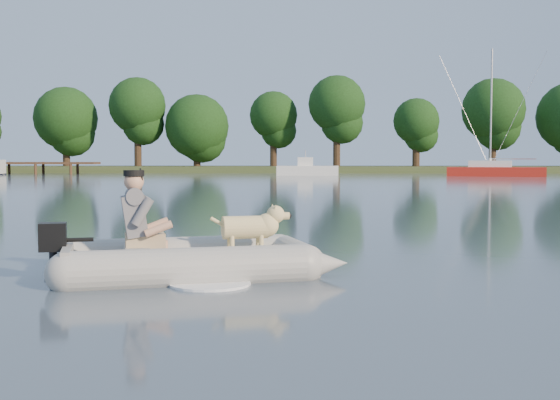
{
  "coord_description": "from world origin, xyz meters",
  "views": [
    {
      "loc": [
        0.51,
        -7.1,
        1.25
      ],
      "look_at": [
        0.23,
        1.52,
        0.75
      ],
      "focal_mm": 45.0,
      "sensor_mm": 36.0,
      "label": 1
    }
  ],
  "objects_px": {
    "dog": "(245,231)",
    "man": "(136,213)",
    "dinghy": "(194,228)",
    "sailboat": "(495,171)",
    "motorboat": "(308,163)"
  },
  "relations": [
    {
      "from": "man",
      "to": "dog",
      "type": "height_order",
      "value": "man"
    },
    {
      "from": "motorboat",
      "to": "sailboat",
      "type": "distance_m",
      "value": 14.12
    },
    {
      "from": "dinghy",
      "to": "man",
      "type": "distance_m",
      "value": 0.64
    },
    {
      "from": "dinghy",
      "to": "man",
      "type": "xyz_separation_m",
      "value": [
        -0.6,
        -0.13,
        0.17
      ]
    },
    {
      "from": "dog",
      "to": "dinghy",
      "type": "bearing_deg",
      "value": -175.43
    },
    {
      "from": "man",
      "to": "sailboat",
      "type": "distance_m",
      "value": 47.9
    },
    {
      "from": "dinghy",
      "to": "sailboat",
      "type": "distance_m",
      "value": 47.58
    },
    {
      "from": "man",
      "to": "dog",
      "type": "distance_m",
      "value": 1.2
    },
    {
      "from": "man",
      "to": "sailboat",
      "type": "relative_size",
      "value": 0.1
    },
    {
      "from": "man",
      "to": "dog",
      "type": "bearing_deg",
      "value": -0.0
    },
    {
      "from": "dog",
      "to": "sailboat",
      "type": "height_order",
      "value": "sailboat"
    },
    {
      "from": "dinghy",
      "to": "man",
      "type": "bearing_deg",
      "value": 175.76
    },
    {
      "from": "dinghy",
      "to": "sailboat",
      "type": "bearing_deg",
      "value": 54.93
    },
    {
      "from": "dog",
      "to": "man",
      "type": "bearing_deg",
      "value": 180.0
    },
    {
      "from": "dinghy",
      "to": "motorboat",
      "type": "distance_m",
      "value": 47.56
    }
  ]
}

